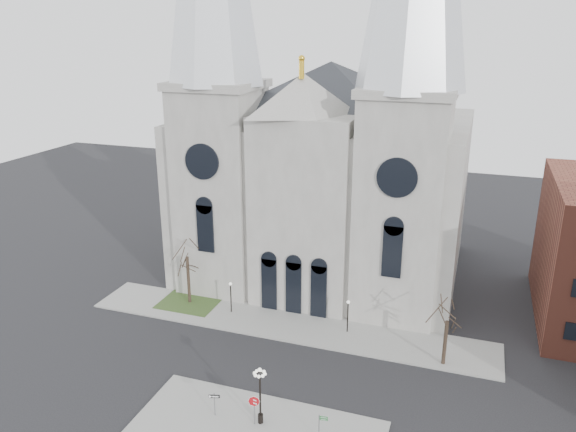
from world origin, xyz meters
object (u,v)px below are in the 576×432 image
(stop_sign, at_px, (254,404))
(one_way_sign, at_px, (214,400))
(globe_lamp, at_px, (260,389))
(street_name_sign, at_px, (320,425))

(stop_sign, xyz_separation_m, one_way_sign, (-3.15, -0.04, -0.42))
(globe_lamp, bearing_deg, street_name_sign, -2.69)
(globe_lamp, bearing_deg, stop_sign, -139.08)
(stop_sign, height_order, one_way_sign, stop_sign)
(one_way_sign, bearing_deg, stop_sign, -16.04)
(stop_sign, xyz_separation_m, street_name_sign, (4.90, 0.09, -0.54))
(street_name_sign, bearing_deg, globe_lamp, 169.35)
(one_way_sign, bearing_deg, globe_lamp, -11.22)
(globe_lamp, relative_size, one_way_sign, 2.44)
(stop_sign, distance_m, street_name_sign, 4.93)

